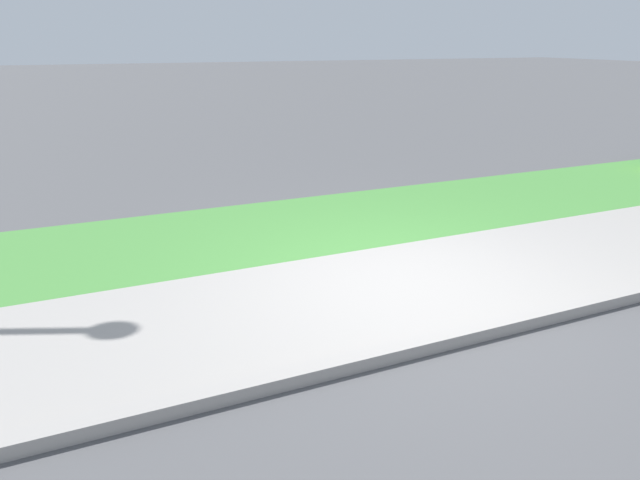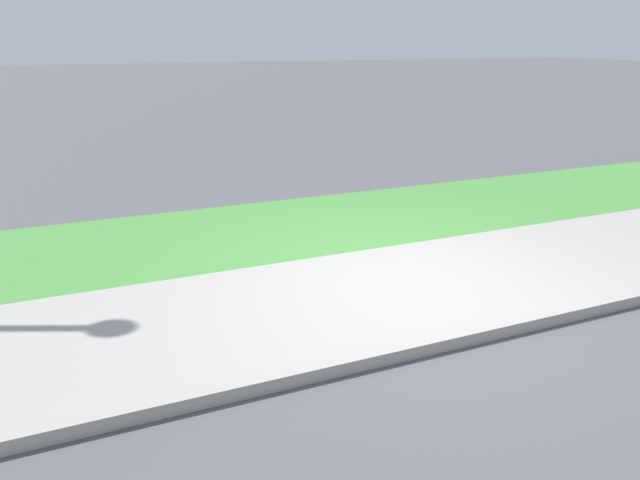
# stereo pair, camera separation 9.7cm
# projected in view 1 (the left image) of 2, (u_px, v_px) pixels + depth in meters

# --- Properties ---
(ground_plane) EXTENTS (120.00, 120.00, 0.00)m
(ground_plane) POSITION_uv_depth(u_px,v_px,m) (406.00, 285.00, 5.39)
(ground_plane) COLOR #515154
(sidewalk_pavement) EXTENTS (18.00, 2.08, 0.01)m
(sidewalk_pavement) POSITION_uv_depth(u_px,v_px,m) (406.00, 285.00, 5.39)
(sidewalk_pavement) COLOR #9E9993
(sidewalk_pavement) RESTS_ON ground
(grass_verge) EXTENTS (18.00, 2.41, 0.01)m
(grass_verge) POSITION_uv_depth(u_px,v_px,m) (327.00, 220.00, 7.33)
(grass_verge) COLOR #47893D
(grass_verge) RESTS_ON ground
(street_curb) EXTENTS (18.00, 0.16, 0.12)m
(street_curb) POSITION_uv_depth(u_px,v_px,m) (471.00, 333.00, 4.40)
(street_curb) COLOR #9E9993
(street_curb) RESTS_ON ground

